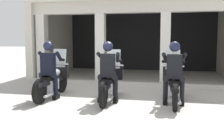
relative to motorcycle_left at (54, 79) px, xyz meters
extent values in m
plane|color=#A8A59E|center=(1.66, 3.01, -0.50)|extent=(80.00, 80.00, 0.00)
cube|color=black|center=(1.95, 6.73, 1.02)|extent=(8.20, 0.24, 3.03)
cube|color=beige|center=(1.95, 2.56, 2.31)|extent=(8.20, 0.36, 0.44)
cube|color=beige|center=(1.95, 4.57, 2.61)|extent=(8.20, 4.72, 0.16)
cube|color=beige|center=(-2.06, 4.57, 1.02)|extent=(0.30, 4.72, 3.03)
cube|color=silver|center=(-1.66, 2.56, 0.80)|extent=(0.35, 0.36, 2.59)
cube|color=silver|center=(0.75, 2.56, 0.80)|extent=(0.35, 0.36, 2.59)
cube|color=silver|center=(3.15, 2.56, 0.80)|extent=(0.35, 0.36, 2.59)
cube|color=#B7B5AD|center=(1.95, 2.06, -0.44)|extent=(7.80, 0.24, 0.12)
cylinder|color=black|center=(0.00, 0.58, -0.18)|extent=(0.09, 0.64, 0.64)
cylinder|color=black|center=(0.00, -0.82, -0.18)|extent=(0.09, 0.64, 0.64)
cube|color=black|center=(0.00, 0.58, 0.03)|extent=(0.14, 0.44, 0.08)
cube|color=silver|center=(0.00, -0.17, -0.13)|extent=(0.28, 0.44, 0.28)
cube|color=black|center=(0.00, -0.12, 0.00)|extent=(0.18, 1.24, 0.16)
ellipsoid|color=#B2B2B7|center=(0.00, 0.10, 0.18)|extent=(0.26, 0.48, 0.22)
cube|color=black|center=(0.00, -0.30, 0.07)|extent=(0.24, 0.52, 0.10)
cube|color=black|center=(0.00, -0.76, 0.00)|extent=(0.16, 0.48, 0.10)
cylinder|color=silver|center=(0.00, 0.52, 0.06)|extent=(0.05, 0.24, 0.53)
cube|color=black|center=(0.00, 0.46, 0.20)|extent=(0.52, 0.16, 0.44)
sphere|color=silver|center=(0.00, 0.56, 0.22)|extent=(0.18, 0.18, 0.18)
cube|color=silver|center=(0.00, 0.44, 0.57)|extent=(0.40, 0.14, 0.54)
cylinder|color=silver|center=(0.00, 0.36, 0.40)|extent=(0.62, 0.04, 0.04)
cylinder|color=silver|center=(0.12, -0.52, -0.32)|extent=(0.07, 0.55, 0.07)
cube|color=black|center=(0.00, -0.32, 0.47)|extent=(0.36, 0.22, 0.60)
cube|color=black|center=(0.00, -0.20, 0.49)|extent=(0.05, 0.02, 0.32)
sphere|color=tan|center=(0.00, -0.30, 0.92)|extent=(0.21, 0.21, 0.21)
sphere|color=#191E38|center=(0.00, -0.30, 0.95)|extent=(0.26, 0.26, 0.26)
cylinder|color=black|center=(0.14, -0.30, 0.16)|extent=(0.26, 0.29, 0.17)
cylinder|color=black|center=(0.20, -0.30, -0.12)|extent=(0.12, 0.12, 0.53)
cube|color=black|center=(0.20, -0.29, -0.44)|extent=(0.11, 0.26, 0.12)
cylinder|color=black|center=(-0.14, -0.30, 0.16)|extent=(0.26, 0.29, 0.17)
cylinder|color=black|center=(-0.20, -0.30, -0.12)|extent=(0.12, 0.12, 0.53)
cube|color=black|center=(-0.20, -0.29, -0.44)|extent=(0.11, 0.26, 0.12)
cylinder|color=black|center=(0.22, -0.09, 0.66)|extent=(0.19, 0.48, 0.31)
sphere|color=black|center=(0.26, 0.12, 0.55)|extent=(0.09, 0.09, 0.09)
cylinder|color=black|center=(-0.22, -0.09, 0.66)|extent=(0.19, 0.48, 0.31)
sphere|color=black|center=(-0.26, 0.12, 0.55)|extent=(0.09, 0.09, 0.09)
cylinder|color=black|center=(1.66, 0.56, -0.18)|extent=(0.09, 0.64, 0.64)
cylinder|color=black|center=(1.66, -0.84, -0.18)|extent=(0.09, 0.64, 0.64)
cube|color=black|center=(1.66, 0.56, 0.03)|extent=(0.14, 0.44, 0.08)
cube|color=silver|center=(1.66, -0.19, -0.13)|extent=(0.28, 0.44, 0.28)
cube|color=black|center=(1.66, -0.14, 0.00)|extent=(0.18, 1.24, 0.16)
ellipsoid|color=black|center=(1.66, 0.08, 0.18)|extent=(0.26, 0.48, 0.22)
cube|color=black|center=(1.66, -0.32, 0.07)|extent=(0.24, 0.52, 0.10)
cube|color=black|center=(1.66, -0.78, 0.00)|extent=(0.16, 0.48, 0.10)
cylinder|color=silver|center=(1.66, 0.50, 0.06)|extent=(0.05, 0.24, 0.53)
cube|color=black|center=(1.66, 0.44, 0.20)|extent=(0.52, 0.16, 0.44)
sphere|color=silver|center=(1.66, 0.54, 0.22)|extent=(0.18, 0.18, 0.18)
cube|color=silver|center=(1.66, 0.42, 0.57)|extent=(0.40, 0.14, 0.54)
cylinder|color=silver|center=(1.66, 0.34, 0.40)|extent=(0.62, 0.04, 0.04)
cylinder|color=silver|center=(1.78, -0.54, -0.32)|extent=(0.07, 0.55, 0.07)
cube|color=black|center=(1.66, -0.34, 0.47)|extent=(0.36, 0.22, 0.60)
cube|color=#14193F|center=(1.66, -0.22, 0.49)|extent=(0.05, 0.02, 0.32)
sphere|color=tan|center=(1.66, -0.32, 0.92)|extent=(0.21, 0.21, 0.21)
sphere|color=#191E38|center=(1.66, -0.32, 0.95)|extent=(0.26, 0.26, 0.26)
cylinder|color=black|center=(1.80, -0.32, 0.16)|extent=(0.26, 0.29, 0.17)
cylinder|color=black|center=(1.86, -0.32, -0.12)|extent=(0.12, 0.12, 0.53)
cube|color=black|center=(1.86, -0.31, -0.44)|extent=(0.11, 0.26, 0.12)
cylinder|color=black|center=(1.52, -0.32, 0.16)|extent=(0.26, 0.29, 0.17)
cylinder|color=black|center=(1.46, -0.32, -0.12)|extent=(0.12, 0.12, 0.53)
cube|color=black|center=(1.46, -0.31, -0.44)|extent=(0.11, 0.26, 0.12)
cylinder|color=black|center=(1.88, -0.11, 0.66)|extent=(0.19, 0.48, 0.31)
sphere|color=black|center=(1.92, 0.10, 0.55)|extent=(0.09, 0.09, 0.09)
cylinder|color=black|center=(1.44, -0.11, 0.66)|extent=(0.19, 0.48, 0.31)
sphere|color=black|center=(1.40, 0.10, 0.55)|extent=(0.09, 0.09, 0.09)
cylinder|color=black|center=(3.32, 0.65, -0.18)|extent=(0.09, 0.64, 0.64)
cylinder|color=black|center=(3.32, -0.75, -0.18)|extent=(0.09, 0.64, 0.64)
cube|color=black|center=(3.32, 0.65, 0.03)|extent=(0.14, 0.44, 0.08)
cube|color=silver|center=(3.32, -0.10, -0.13)|extent=(0.28, 0.44, 0.28)
cube|color=black|center=(3.32, -0.05, 0.00)|extent=(0.18, 1.24, 0.16)
ellipsoid|color=#1E2338|center=(3.32, 0.17, 0.18)|extent=(0.26, 0.48, 0.22)
cube|color=black|center=(3.32, -0.23, 0.07)|extent=(0.24, 0.52, 0.10)
cube|color=black|center=(3.32, -0.69, 0.00)|extent=(0.16, 0.48, 0.10)
cylinder|color=silver|center=(3.32, 0.59, 0.06)|extent=(0.05, 0.24, 0.53)
cube|color=black|center=(3.32, 0.53, 0.20)|extent=(0.52, 0.16, 0.44)
sphere|color=silver|center=(3.32, 0.63, 0.22)|extent=(0.18, 0.18, 0.18)
cube|color=silver|center=(3.32, 0.51, 0.57)|extent=(0.40, 0.14, 0.54)
cylinder|color=silver|center=(3.32, 0.43, 0.40)|extent=(0.62, 0.04, 0.04)
cylinder|color=silver|center=(3.44, -0.45, -0.32)|extent=(0.07, 0.55, 0.07)
cube|color=black|center=(3.32, -0.25, 0.47)|extent=(0.36, 0.22, 0.60)
cube|color=#14193F|center=(3.32, -0.13, 0.49)|extent=(0.05, 0.02, 0.32)
sphere|color=tan|center=(3.32, -0.23, 0.92)|extent=(0.21, 0.21, 0.21)
sphere|color=#191E38|center=(3.32, -0.23, 0.95)|extent=(0.26, 0.26, 0.26)
cylinder|color=black|center=(3.46, -0.23, 0.16)|extent=(0.26, 0.29, 0.17)
cylinder|color=black|center=(3.52, -0.23, -0.12)|extent=(0.12, 0.12, 0.53)
cube|color=black|center=(3.52, -0.22, -0.44)|extent=(0.11, 0.26, 0.12)
cylinder|color=black|center=(3.18, -0.23, 0.16)|extent=(0.26, 0.29, 0.17)
cylinder|color=black|center=(3.12, -0.23, -0.12)|extent=(0.12, 0.12, 0.53)
cube|color=black|center=(3.12, -0.22, -0.44)|extent=(0.11, 0.26, 0.12)
cylinder|color=black|center=(3.54, -0.02, 0.66)|extent=(0.19, 0.48, 0.31)
sphere|color=black|center=(3.58, 0.19, 0.55)|extent=(0.09, 0.09, 0.09)
cylinder|color=black|center=(3.10, -0.02, 0.66)|extent=(0.19, 0.48, 0.31)
sphere|color=black|center=(3.06, 0.19, 0.55)|extent=(0.09, 0.09, 0.09)
camera|label=1|loc=(2.96, -6.28, 1.13)|focal=38.33mm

